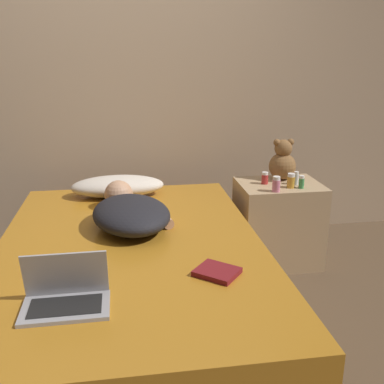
{
  "coord_description": "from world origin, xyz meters",
  "views": [
    {
      "loc": [
        -0.01,
        -2.16,
        1.46
      ],
      "look_at": [
        0.36,
        0.26,
        0.68
      ],
      "focal_mm": 42.0,
      "sensor_mm": 36.0,
      "label": 1
    }
  ],
  "objects_px": {
    "person_lying": "(130,212)",
    "bottle_red": "(265,178)",
    "pillow": "(118,186)",
    "teddy_bear": "(283,162)",
    "bottle_green": "(302,182)",
    "bottle_pink": "(276,184)",
    "laptop": "(66,295)",
    "book": "(217,272)",
    "bottle_clear": "(296,178)",
    "bottle_amber": "(291,181)"
  },
  "relations": [
    {
      "from": "person_lying",
      "to": "bottle_pink",
      "type": "xyz_separation_m",
      "value": [
        0.94,
        0.23,
        0.05
      ]
    },
    {
      "from": "bottle_pink",
      "to": "bottle_green",
      "type": "bearing_deg",
      "value": 13.58
    },
    {
      "from": "laptop",
      "to": "book",
      "type": "xyz_separation_m",
      "value": [
        0.63,
        0.16,
        -0.04
      ]
    },
    {
      "from": "pillow",
      "to": "bottle_green",
      "type": "xyz_separation_m",
      "value": [
        1.2,
        -0.28,
        0.05
      ]
    },
    {
      "from": "laptop",
      "to": "bottle_pink",
      "type": "bearing_deg",
      "value": 40.67
    },
    {
      "from": "bottle_clear",
      "to": "bottle_pink",
      "type": "height_order",
      "value": "bottle_pink"
    },
    {
      "from": "bottle_clear",
      "to": "bottle_pink",
      "type": "bearing_deg",
      "value": -144.02
    },
    {
      "from": "person_lying",
      "to": "bottle_pink",
      "type": "distance_m",
      "value": 0.97
    },
    {
      "from": "person_lying",
      "to": "bottle_green",
      "type": "xyz_separation_m",
      "value": [
        1.13,
        0.28,
        0.04
      ]
    },
    {
      "from": "pillow",
      "to": "person_lying",
      "type": "relative_size",
      "value": 0.83
    },
    {
      "from": "book",
      "to": "bottle_amber",
      "type": "bearing_deg",
      "value": 53.96
    },
    {
      "from": "laptop",
      "to": "pillow",
      "type": "bearing_deg",
      "value": 81.52
    },
    {
      "from": "person_lying",
      "to": "bottle_red",
      "type": "height_order",
      "value": "person_lying"
    },
    {
      "from": "person_lying",
      "to": "teddy_bear",
      "type": "height_order",
      "value": "teddy_bear"
    },
    {
      "from": "bottle_clear",
      "to": "bottle_red",
      "type": "height_order",
      "value": "bottle_clear"
    },
    {
      "from": "person_lying",
      "to": "bottle_amber",
      "type": "distance_m",
      "value": 1.1
    },
    {
      "from": "laptop",
      "to": "bottle_green",
      "type": "height_order",
      "value": "laptop"
    },
    {
      "from": "pillow",
      "to": "bottle_pink",
      "type": "height_order",
      "value": "bottle_pink"
    },
    {
      "from": "bottle_clear",
      "to": "bottle_red",
      "type": "xyz_separation_m",
      "value": [
        -0.21,
        0.04,
        -0.0
      ]
    },
    {
      "from": "laptop",
      "to": "bottle_pink",
      "type": "height_order",
      "value": "laptop"
    },
    {
      "from": "pillow",
      "to": "bottle_red",
      "type": "height_order",
      "value": "bottle_red"
    },
    {
      "from": "person_lying",
      "to": "bottle_clear",
      "type": "relative_size",
      "value": 8.44
    },
    {
      "from": "teddy_bear",
      "to": "bottle_green",
      "type": "xyz_separation_m",
      "value": [
        0.05,
        -0.23,
        -0.08
      ]
    },
    {
      "from": "bottle_pink",
      "to": "laptop",
      "type": "bearing_deg",
      "value": -138.85
    },
    {
      "from": "pillow",
      "to": "teddy_bear",
      "type": "relative_size",
      "value": 2.17
    },
    {
      "from": "person_lying",
      "to": "laptop",
      "type": "distance_m",
      "value": 0.86
    },
    {
      "from": "bottle_green",
      "to": "bottle_pink",
      "type": "bearing_deg",
      "value": -166.42
    },
    {
      "from": "pillow",
      "to": "bottle_green",
      "type": "height_order",
      "value": "bottle_green"
    },
    {
      "from": "person_lying",
      "to": "bottle_red",
      "type": "distance_m",
      "value": 1.01
    },
    {
      "from": "book",
      "to": "person_lying",
      "type": "bearing_deg",
      "value": 119.27
    },
    {
      "from": "bottle_green",
      "to": "bottle_amber",
      "type": "bearing_deg",
      "value": 162.07
    },
    {
      "from": "person_lying",
      "to": "laptop",
      "type": "xyz_separation_m",
      "value": [
        -0.27,
        -0.82,
        -0.03
      ]
    },
    {
      "from": "teddy_bear",
      "to": "bottle_green",
      "type": "relative_size",
      "value": 3.37
    },
    {
      "from": "bottle_red",
      "to": "bottle_amber",
      "type": "xyz_separation_m",
      "value": [
        0.14,
        -0.11,
        0.01
      ]
    },
    {
      "from": "person_lying",
      "to": "bottle_red",
      "type": "bearing_deg",
      "value": 12.9
    },
    {
      "from": "book",
      "to": "bottle_clear",
      "type": "bearing_deg",
      "value": 53.49
    },
    {
      "from": "bottle_clear",
      "to": "bottle_green",
      "type": "height_order",
      "value": "bottle_clear"
    },
    {
      "from": "book",
      "to": "pillow",
      "type": "bearing_deg",
      "value": 110.02
    },
    {
      "from": "person_lying",
      "to": "book",
      "type": "xyz_separation_m",
      "value": [
        0.37,
        -0.65,
        -0.07
      ]
    },
    {
      "from": "laptop",
      "to": "bottle_clear",
      "type": "relative_size",
      "value": 3.73
    },
    {
      "from": "bottle_red",
      "to": "book",
      "type": "distance_m",
      "value": 1.21
    },
    {
      "from": "bottle_red",
      "to": "bottle_amber",
      "type": "bearing_deg",
      "value": -38.49
    },
    {
      "from": "bottle_clear",
      "to": "person_lying",
      "type": "bearing_deg",
      "value": -161.81
    },
    {
      "from": "bottle_clear",
      "to": "book",
      "type": "bearing_deg",
      "value": -126.51
    },
    {
      "from": "teddy_bear",
      "to": "bottle_pink",
      "type": "relative_size",
      "value": 2.87
    },
    {
      "from": "person_lying",
      "to": "bottle_green",
      "type": "bearing_deg",
      "value": 2.58
    },
    {
      "from": "bottle_amber",
      "to": "bottle_clear",
      "type": "bearing_deg",
      "value": 47.52
    },
    {
      "from": "bottle_clear",
      "to": "bottle_red",
      "type": "relative_size",
      "value": 1.09
    },
    {
      "from": "pillow",
      "to": "book",
      "type": "xyz_separation_m",
      "value": [
        0.44,
        -1.21,
        -0.06
      ]
    },
    {
      "from": "bottle_red",
      "to": "teddy_bear",
      "type": "bearing_deg",
      "value": 31.63
    }
  ]
}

